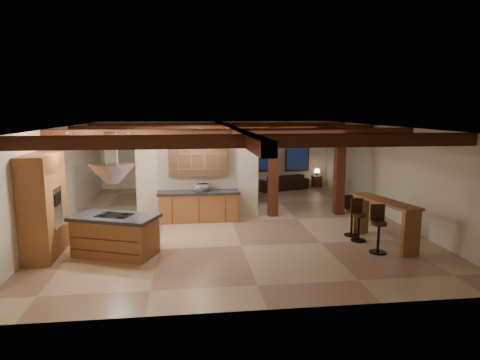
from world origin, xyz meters
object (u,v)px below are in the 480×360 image
object	(u,v)px
kitchen_island	(115,235)
dining_table	(235,192)
bar_counter	(384,214)
sofa	(282,182)

from	to	relation	value
kitchen_island	dining_table	bearing A→B (deg)	58.72
kitchen_island	bar_counter	size ratio (longest dim) A/B	0.99
dining_table	sofa	size ratio (longest dim) A/B	0.86
bar_counter	sofa	bearing A→B (deg)	96.91
sofa	bar_counter	bearing A→B (deg)	77.14
kitchen_island	bar_counter	world-z (taller)	bar_counter
kitchen_island	sofa	xyz separation A→B (m)	(5.75, 7.76, -0.16)
sofa	kitchen_island	bearing A→B (deg)	33.70
kitchen_island	sofa	world-z (taller)	kitchen_island
dining_table	sofa	bearing A→B (deg)	53.53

